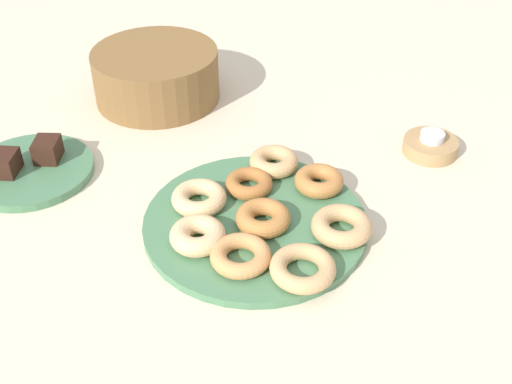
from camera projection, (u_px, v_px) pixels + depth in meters
The scene contains 17 objects.
ground_plane at pixel (255, 226), 0.99m from camera, with size 2.40×2.40×0.00m, color beige.
donut_plate at pixel (255, 223), 0.98m from camera, with size 0.34×0.34×0.01m, color #4C7F56.
donut_0 at pixel (199, 198), 1.00m from camera, with size 0.09×0.09×0.03m, color #EABC84.
donut_1 at pixel (249, 183), 1.03m from camera, with size 0.08×0.08×0.02m, color #AD6B33.
donut_2 at pixel (274, 162), 1.08m from camera, with size 0.08×0.08×0.03m, color tan.
donut_3 at pixel (241, 256), 0.90m from camera, with size 0.09×0.09×0.02m, color tan.
donut_4 at pixel (303, 268), 0.88m from camera, with size 0.09×0.09×0.02m, color tan.
donut_5 at pixel (198, 236), 0.93m from camera, with size 0.08×0.08×0.03m, color #EABC84.
donut_6 at pixel (342, 226), 0.95m from camera, with size 0.09×0.09×0.03m, color tan.
donut_7 at pixel (263, 218), 0.96m from camera, with size 0.08×0.08×0.03m, color #BC7A3D.
donut_8 at pixel (319, 181), 1.04m from camera, with size 0.08×0.08×0.03m, color #BC7A3D.
cake_plate at pixel (30, 171), 1.09m from camera, with size 0.21×0.21×0.01m, color #4C7F56.
brownie_near at pixel (5, 163), 1.06m from camera, with size 0.04×0.05×0.04m, color #381E14.
brownie_far at pixel (47, 150), 1.10m from camera, with size 0.04×0.05×0.04m, color #381E14.
candle_holder at pixel (430, 146), 1.14m from camera, with size 0.10×0.10×0.03m, color tan.
tealight at pixel (432, 136), 1.13m from camera, with size 0.04×0.04×0.01m, color silver.
basket at pixel (156, 75), 1.27m from camera, with size 0.25×0.25×0.10m, color brown.
Camera 1 is at (0.03, -0.75, 0.64)m, focal length 45.13 mm.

